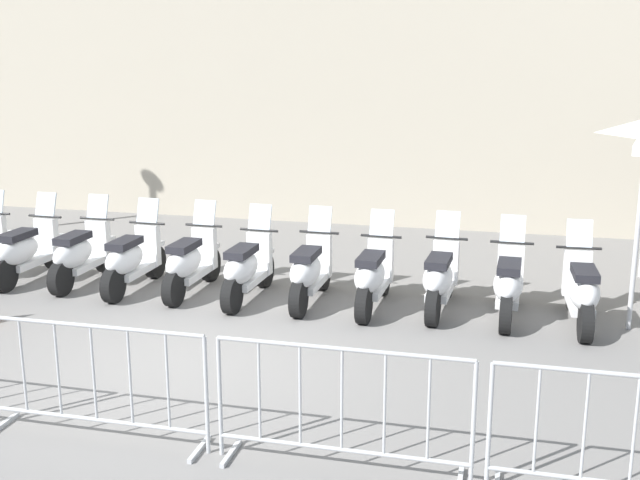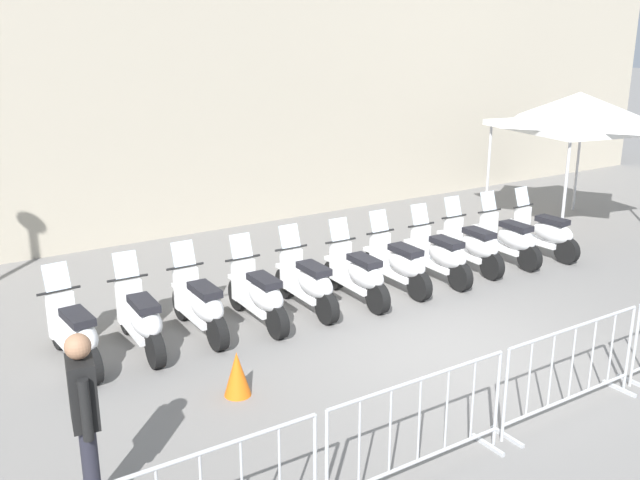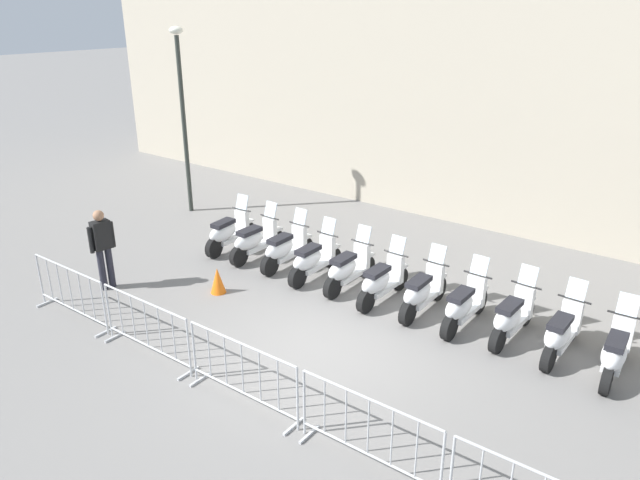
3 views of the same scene
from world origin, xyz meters
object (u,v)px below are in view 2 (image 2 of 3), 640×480
at_px(motorcycle_1, 141,320).
at_px(motorcycle_8, 472,246).
at_px(motorcycle_3, 259,296).
at_px(motorcycle_10, 544,233).
at_px(barrier_segment_1, 419,429).
at_px(motorcycle_5, 358,275).
at_px(officer_near_row_end, 85,415).
at_px(motorcycle_9, 508,239).
at_px(motorcycle_2, 201,305).
at_px(motorcycle_4, 308,283).
at_px(traffic_cone, 237,374).
at_px(barrier_segment_2, 571,371).
at_px(canopy_tent, 579,111).
at_px(motorcycle_7, 439,256).
at_px(motorcycle_0, 75,334).
at_px(motorcycle_6, 399,264).

bearing_deg(motorcycle_1, motorcycle_8, 11.25).
bearing_deg(motorcycle_3, motorcycle_10, 10.64).
bearing_deg(barrier_segment_1, motorcycle_8, 51.92).
distance_m(motorcycle_5, officer_near_row_end, 5.73).
relative_size(motorcycle_5, barrier_segment_1, 0.83).
bearing_deg(motorcycle_9, motorcycle_2, -169.60).
height_order(motorcycle_1, officer_near_row_end, officer_near_row_end).
xyz_separation_m(motorcycle_1, motorcycle_2, (0.84, 0.20, 0.00)).
height_order(motorcycle_4, motorcycle_9, same).
height_order(motorcycle_5, traffic_cone, motorcycle_5).
height_order(motorcycle_5, barrier_segment_2, motorcycle_5).
distance_m(motorcycle_2, motorcycle_4, 1.73).
xyz_separation_m(motorcycle_4, canopy_tent, (6.92, 2.33, 2.06)).
relative_size(canopy_tent, traffic_cone, 5.29).
bearing_deg(motorcycle_2, motorcycle_3, 3.94).
relative_size(motorcycle_1, officer_near_row_end, 0.99).
height_order(motorcycle_10, officer_near_row_end, officer_near_row_end).
height_order(barrier_segment_1, traffic_cone, barrier_segment_1).
bearing_deg(motorcycle_7, motorcycle_3, -169.17).
height_order(motorcycle_4, traffic_cone, motorcycle_4).
xyz_separation_m(motorcycle_2, barrier_segment_2, (3.33, -3.60, 0.07)).
distance_m(motorcycle_7, motorcycle_10, 2.60).
bearing_deg(traffic_cone, motorcycle_7, 30.76).
distance_m(motorcycle_1, traffic_cone, 1.84).
distance_m(motorcycle_4, motorcycle_10, 5.19).
distance_m(motorcycle_0, barrier_segment_1, 4.64).
relative_size(motorcycle_2, motorcycle_3, 1.00).
bearing_deg(motorcycle_1, motorcycle_3, 8.70).
bearing_deg(canopy_tent, officer_near_row_end, -149.96).
xyz_separation_m(motorcycle_0, barrier_segment_1, (2.86, -3.66, 0.07)).
distance_m(motorcycle_4, motorcycle_7, 2.59).
height_order(barrier_segment_2, canopy_tent, canopy_tent).
height_order(motorcycle_3, motorcycle_7, same).
xyz_separation_m(motorcycle_10, officer_near_row_end, (-8.55, -4.57, 0.53)).
bearing_deg(motorcycle_2, motorcycle_10, 9.80).
xyz_separation_m(motorcycle_0, motorcycle_5, (4.26, 0.70, 0.00)).
distance_m(motorcycle_9, barrier_segment_1, 6.99).
bearing_deg(motorcycle_3, barrier_segment_2, -56.01).
bearing_deg(motorcycle_8, motorcycle_6, -166.42).
distance_m(motorcycle_0, motorcycle_4, 3.45).
height_order(motorcycle_1, canopy_tent, canopy_tent).
bearing_deg(motorcycle_7, motorcycle_2, -170.56).
bearing_deg(motorcycle_5, motorcycle_6, 15.26).
relative_size(barrier_segment_1, barrier_segment_2, 1.00).
bearing_deg(motorcycle_8, officer_near_row_end, -147.35).
bearing_deg(barrier_segment_2, motorcycle_1, 140.89).
height_order(motorcycle_2, motorcycle_3, same).
height_order(motorcycle_3, traffic_cone, motorcycle_3).
relative_size(barrier_segment_1, traffic_cone, 3.77).
bearing_deg(traffic_cone, motorcycle_8, 28.87).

